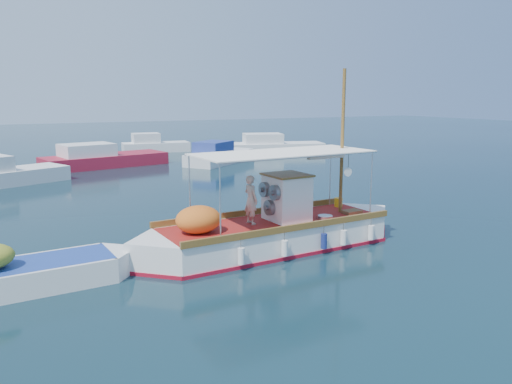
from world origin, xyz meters
name	(u,v)px	position (x,y,z in m)	size (l,w,h in m)	color
ground	(290,243)	(0.00, 0.00, 0.00)	(160.00, 160.00, 0.00)	black
fishing_caique	(272,233)	(-0.82, -0.27, 0.50)	(9.36, 2.96, 5.72)	white
dinghy	(21,278)	(-7.93, -0.44, 0.30)	(5.85, 1.95, 1.43)	white
bg_boat_n	(101,159)	(-2.24, 20.90, 0.49)	(8.47, 4.41, 1.80)	maroon
bg_boat_ne	(219,156)	(5.47, 18.98, 0.49)	(6.36, 5.50, 1.80)	silver
bg_boat_e	(274,147)	(12.22, 23.24, 0.49)	(8.21, 4.69, 1.80)	silver
bg_boat_far_n	(154,146)	(3.38, 28.25, 0.49)	(5.67, 2.53, 1.80)	silver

